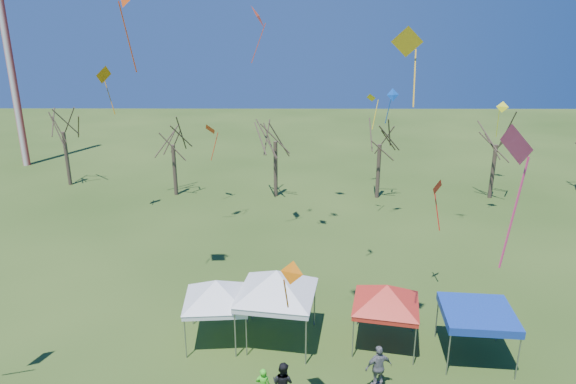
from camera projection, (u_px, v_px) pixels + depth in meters
name	position (u px, v px, depth m)	size (l,w,h in m)	color
radio_mast	(6.00, 37.00, 48.27)	(0.70, 0.70, 25.00)	silver
tree_0	(60.00, 112.00, 43.84)	(3.83, 3.83, 8.44)	#3D2D21
tree_1	(172.00, 127.00, 41.40)	(3.42, 3.42, 7.54)	#3D2D21
tree_2	(275.00, 121.00, 40.94)	(3.71, 3.71, 8.18)	#3D2D21
tree_3	(381.00, 125.00, 40.64)	(3.59, 3.59, 7.91)	#3D2D21
tree_4	(499.00, 125.00, 40.55)	(3.58, 3.58, 7.89)	#3D2D21
tent_white_west	(216.00, 284.00, 22.64)	(3.93, 3.93, 3.47)	gray
tent_white_mid	(277.00, 275.00, 22.42)	(4.56, 4.56, 4.07)	gray
tent_red	(387.00, 289.00, 22.30)	(3.83, 3.83, 3.44)	gray
tent_blue	(478.00, 314.00, 21.60)	(3.18, 3.18, 2.30)	gray
person_grey	(379.00, 367.00, 20.11)	(1.11, 0.46, 1.89)	slate
person_dark	(283.00, 383.00, 19.30)	(0.87, 0.67, 1.78)	black
kite_22	(372.00, 99.00, 34.86)	(0.94, 0.90, 2.41)	yellow
kite_27	(407.00, 43.00, 16.20)	(1.06, 0.67, 2.53)	yellow
kite_2	(103.00, 75.00, 34.80)	(1.21, 1.51, 3.41)	orange
kite_1	(291.00, 274.00, 16.82)	(0.87, 0.63, 1.82)	orange
kite_12	(502.00, 108.00, 35.42)	(0.90, 0.67, 2.57)	yellow
kite_5	(517.00, 146.00, 12.93)	(0.88, 1.30, 3.90)	#E6336B
kite_17	(437.00, 188.00, 25.65)	(0.88, 0.90, 2.83)	red
kite_11	(258.00, 17.00, 29.51)	(0.90, 1.52, 3.28)	red
kite_19	(393.00, 96.00, 33.92)	(0.91, 0.62, 2.39)	blue
kite_13	(211.00, 129.00, 39.52)	(1.37, 1.36, 2.84)	red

